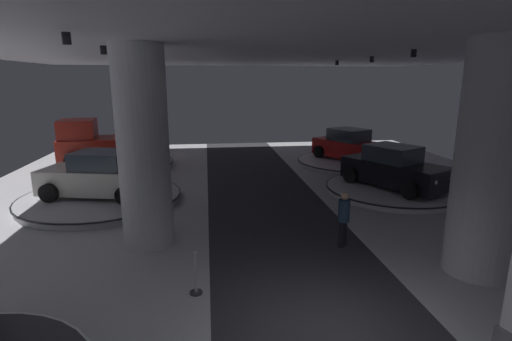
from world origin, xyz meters
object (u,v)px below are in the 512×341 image
(display_platform_far_left, at_px, (101,198))
(display_car_far_left, at_px, (100,176))
(display_platform_far_right, at_px, (393,189))
(visitor_walking_near, at_px, (344,216))
(display_car_far_right, at_px, (394,169))
(column_left, at_px, (143,148))
(pickup_truck_deep_left, at_px, (108,145))
(display_platform_deep_right, at_px, (349,161))
(display_platform_deep_left, at_px, (116,165))
(column_right, at_px, (491,161))
(display_car_deep_right, at_px, (350,146))

(display_platform_far_left, relative_size, display_car_far_left, 1.33)
(display_platform_far_right, relative_size, visitor_walking_near, 3.44)
(display_car_far_right, bearing_deg, column_left, -157.17)
(pickup_truck_deep_left, height_order, display_platform_deep_right, pickup_truck_deep_left)
(pickup_truck_deep_left, height_order, display_car_far_left, pickup_truck_deep_left)
(display_platform_deep_left, distance_m, display_platform_far_left, 5.95)
(visitor_walking_near, bearing_deg, display_platform_far_right, 51.18)
(column_left, relative_size, visitor_walking_near, 3.46)
(pickup_truck_deep_left, distance_m, display_platform_far_left, 6.05)
(column_right, bearing_deg, display_car_far_left, 147.06)
(column_right, bearing_deg, visitor_walking_near, 147.30)
(column_right, bearing_deg, display_platform_deep_right, 83.69)
(pickup_truck_deep_left, xyz_separation_m, display_car_deep_right, (12.90, -0.43, -0.25))
(column_left, bearing_deg, display_car_far_right, 22.83)
(display_platform_deep_left, bearing_deg, display_platform_far_left, -83.11)
(pickup_truck_deep_left, xyz_separation_m, display_car_far_left, (1.06, -5.87, -0.21))
(display_platform_far_left, xyz_separation_m, visitor_walking_near, (7.76, -5.03, 0.75))
(column_right, distance_m, visitor_walking_near, 3.77)
(column_left, bearing_deg, display_platform_deep_right, 44.82)
(column_right, height_order, visitor_walking_near, column_right)
(column_left, height_order, display_car_far_right, column_left)
(display_platform_far_right, height_order, display_car_far_right, display_car_far_right)
(display_car_far_right, bearing_deg, display_car_deep_right, 87.72)
(display_car_far_right, height_order, pickup_truck_deep_left, pickup_truck_deep_left)
(column_right, bearing_deg, pickup_truck_deep_left, 132.37)
(display_platform_far_left, relative_size, display_car_deep_right, 1.31)
(column_left, distance_m, column_right, 8.63)
(display_platform_far_right, height_order, display_car_deep_right, display_car_deep_right)
(column_right, distance_m, pickup_truck_deep_left, 17.22)
(column_left, distance_m, pickup_truck_deep_left, 10.60)
(display_platform_far_left, xyz_separation_m, display_car_far_left, (0.03, -0.01, 0.88))
(visitor_walking_near, bearing_deg, display_car_far_right, 51.44)
(display_car_far_left, distance_m, display_car_deep_right, 13.03)
(display_platform_deep_right, bearing_deg, display_car_deep_right, 117.14)
(display_car_far_right, distance_m, pickup_truck_deep_left, 14.04)
(column_right, xyz_separation_m, display_car_deep_right, (1.34, 12.24, -1.76))
(pickup_truck_deep_left, height_order, display_platform_far_left, pickup_truck_deep_left)
(column_left, xyz_separation_m, display_car_far_right, (9.30, 3.91, -1.74))
(display_car_far_right, distance_m, display_platform_deep_left, 13.79)
(display_platform_deep_left, relative_size, display_car_far_left, 1.31)
(column_right, distance_m, display_platform_deep_left, 17.17)
(visitor_walking_near, bearing_deg, column_left, 169.95)
(display_car_deep_right, bearing_deg, pickup_truck_deep_left, 178.07)
(column_right, height_order, display_car_far_left, column_right)
(display_platform_deep_left, distance_m, pickup_truck_deep_left, 1.12)
(display_car_far_left, relative_size, display_platform_deep_right, 0.79)
(display_platform_far_left, bearing_deg, pickup_truck_deep_left, 99.98)
(display_platform_far_right, xyz_separation_m, display_platform_deep_right, (0.22, 5.59, -0.01))
(pickup_truck_deep_left, relative_size, visitor_walking_near, 3.49)
(column_left, bearing_deg, pickup_truck_deep_left, 108.77)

